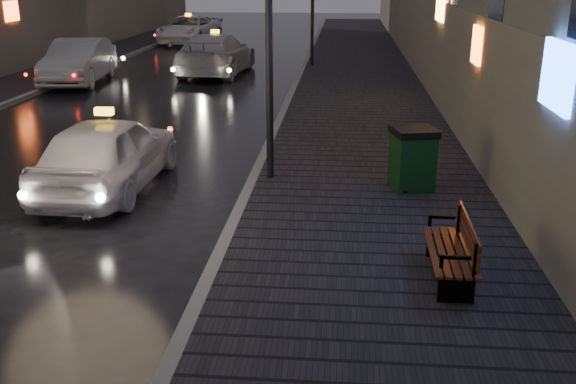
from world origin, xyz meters
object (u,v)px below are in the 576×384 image
at_px(trash_bin, 412,158).
at_px(taxi_far, 189,29).
at_px(car_left_mid, 79,61).
at_px(bench, 455,250).
at_px(taxi_near, 108,152).
at_px(taxi_mid, 216,54).
at_px(lamp_near, 269,6).

bearing_deg(trash_bin, taxi_far, 97.25).
height_order(trash_bin, car_left_mid, car_left_mid).
xyz_separation_m(bench, car_left_mid, (-11.64, 15.79, 0.25)).
distance_m(car_left_mid, taxi_far, 14.37).
distance_m(taxi_near, taxi_mid, 14.66).
xyz_separation_m(lamp_near, car_left_mid, (-8.65, 11.55, -2.67)).
height_order(bench, taxi_mid, taxi_mid).
relative_size(bench, taxi_near, 0.38).
relative_size(bench, taxi_far, 0.29).
relative_size(taxi_near, car_left_mid, 0.88).
height_order(lamp_near, taxi_far, lamp_near).
relative_size(lamp_near, bench, 3.20).
xyz_separation_m(trash_bin, car_left_mid, (-11.42, 11.97, 0.07)).
distance_m(lamp_near, bench, 5.96).
distance_m(taxi_near, car_left_mid, 13.31).
bearing_deg(taxi_far, taxi_near, -73.21).
bearing_deg(taxi_far, taxi_mid, -64.80).
xyz_separation_m(trash_bin, taxi_near, (-5.90, -0.14, -0.00)).
distance_m(lamp_near, car_left_mid, 14.67).
bearing_deg(taxi_mid, car_left_mid, 32.04).
relative_size(lamp_near, car_left_mid, 1.06).
bearing_deg(lamp_near, taxi_mid, 105.31).
bearing_deg(car_left_mid, taxi_near, -71.61).
distance_m(lamp_near, taxi_far, 27.17).
xyz_separation_m(bench, taxi_near, (-6.12, 3.68, 0.18)).
bearing_deg(taxi_near, taxi_far, -78.39).
bearing_deg(lamp_near, car_left_mid, 126.84).
height_order(taxi_near, car_left_mid, car_left_mid).
distance_m(taxi_mid, taxi_far, 12.45).
xyz_separation_m(trash_bin, taxi_far, (-10.55, 26.32, 0.03)).
xyz_separation_m(bench, trash_bin, (-0.22, 3.82, 0.18)).
xyz_separation_m(bench, taxi_far, (-10.77, 30.14, 0.21)).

